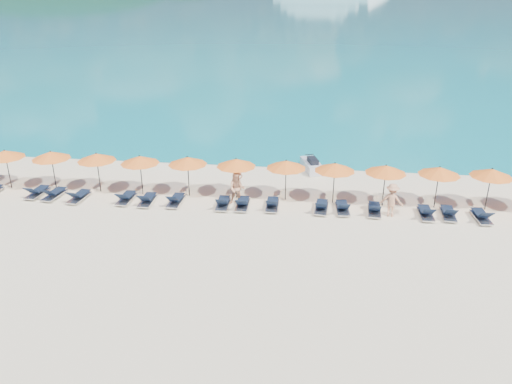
# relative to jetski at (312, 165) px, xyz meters

# --- Properties ---
(ground) EXTENTS (1400.00, 1400.00, 0.00)m
(ground) POSITION_rel_jetski_xyz_m (-2.66, -9.71, -0.35)
(ground) COLOR beige
(headland_main) EXTENTS (374.00, 242.00, 126.50)m
(headland_main) POSITION_rel_jetski_xyz_m (-302.66, 530.29, -38.35)
(headland_main) COLOR black
(headland_main) RESTS_ON ground
(headland_small) EXTENTS (162.00, 126.00, 85.50)m
(headland_small) POSITION_rel_jetski_xyz_m (-152.66, 550.29, -35.35)
(headland_small) COLOR black
(headland_small) RESTS_ON ground
(jetski) EXTENTS (1.55, 2.53, 0.85)m
(jetski) POSITION_rel_jetski_xyz_m (0.00, 0.00, 0.00)
(jetski) COLOR silver
(jetski) RESTS_ON ground
(beachgoer_a) EXTENTS (0.67, 0.52, 1.64)m
(beachgoer_a) POSITION_rel_jetski_xyz_m (-3.98, -4.40, 0.47)
(beachgoer_a) COLOR tan
(beachgoer_a) RESTS_ON ground
(beachgoer_b) EXTENTS (0.88, 0.55, 1.74)m
(beachgoer_b) POSITION_rel_jetski_xyz_m (-3.80, -5.62, 0.52)
(beachgoer_b) COLOR tan
(beachgoer_b) RESTS_ON ground
(beachgoer_c) EXTENTS (1.21, 0.78, 1.72)m
(beachgoer_c) POSITION_rel_jetski_xyz_m (4.04, -6.11, 0.51)
(beachgoer_c) COLOR tan
(beachgoer_c) RESTS_ON ground
(umbrella_1) EXTENTS (2.10, 2.10, 2.28)m
(umbrella_1) POSITION_rel_jetski_xyz_m (-16.92, -4.95, 1.67)
(umbrella_1) COLOR black
(umbrella_1) RESTS_ON ground
(umbrella_2) EXTENTS (2.10, 2.10, 2.28)m
(umbrella_2) POSITION_rel_jetski_xyz_m (-14.29, -4.82, 1.67)
(umbrella_2) COLOR black
(umbrella_2) RESTS_ON ground
(umbrella_3) EXTENTS (2.10, 2.10, 2.28)m
(umbrella_3) POSITION_rel_jetski_xyz_m (-11.66, -4.83, 1.67)
(umbrella_3) COLOR black
(umbrella_3) RESTS_ON ground
(umbrella_4) EXTENTS (2.10, 2.10, 2.28)m
(umbrella_4) POSITION_rel_jetski_xyz_m (-9.17, -4.96, 1.67)
(umbrella_4) COLOR black
(umbrella_4) RESTS_ON ground
(umbrella_5) EXTENTS (2.10, 2.10, 2.28)m
(umbrella_5) POSITION_rel_jetski_xyz_m (-6.58, -4.80, 1.67)
(umbrella_5) COLOR black
(umbrella_5) RESTS_ON ground
(umbrella_6) EXTENTS (2.10, 2.10, 2.28)m
(umbrella_6) POSITION_rel_jetski_xyz_m (-3.95, -4.79, 1.67)
(umbrella_6) COLOR black
(umbrella_6) RESTS_ON ground
(umbrella_7) EXTENTS (2.10, 2.10, 2.28)m
(umbrella_7) POSITION_rel_jetski_xyz_m (-1.31, -4.74, 1.67)
(umbrella_7) COLOR black
(umbrella_7) RESTS_ON ground
(umbrella_8) EXTENTS (2.10, 2.10, 2.28)m
(umbrella_8) POSITION_rel_jetski_xyz_m (1.21, -4.84, 1.67)
(umbrella_8) COLOR black
(umbrella_8) RESTS_ON ground
(umbrella_9) EXTENTS (2.10, 2.10, 2.28)m
(umbrella_9) POSITION_rel_jetski_xyz_m (3.78, -4.86, 1.67)
(umbrella_9) COLOR black
(umbrella_9) RESTS_ON ground
(umbrella_10) EXTENTS (2.10, 2.10, 2.28)m
(umbrella_10) POSITION_rel_jetski_xyz_m (6.44, -4.78, 1.67)
(umbrella_10) COLOR black
(umbrella_10) RESTS_ON ground
(umbrella_11) EXTENTS (2.10, 2.10, 2.28)m
(umbrella_11) POSITION_rel_jetski_xyz_m (8.98, -4.73, 1.67)
(umbrella_11) COLOR black
(umbrella_11) RESTS_ON ground
(lounger_3) EXTENTS (0.73, 1.74, 0.66)m
(lounger_3) POSITION_rel_jetski_xyz_m (-14.83, -5.88, -0.11)
(lounger_3) COLOR silver
(lounger_3) RESTS_ON ground
(lounger_4) EXTENTS (0.78, 1.75, 0.66)m
(lounger_4) POSITION_rel_jetski_xyz_m (-13.79, -6.01, -0.11)
(lounger_4) COLOR silver
(lounger_4) RESTS_ON ground
(lounger_5) EXTENTS (0.76, 1.75, 0.66)m
(lounger_5) POSITION_rel_jetski_xyz_m (-12.30, -6.17, -0.11)
(lounger_5) COLOR silver
(lounger_5) RESTS_ON ground
(lounger_6) EXTENTS (0.66, 1.71, 0.66)m
(lounger_6) POSITION_rel_jetski_xyz_m (-9.71, -6.05, -0.11)
(lounger_6) COLOR silver
(lounger_6) RESTS_ON ground
(lounger_7) EXTENTS (0.66, 1.71, 0.66)m
(lounger_7) POSITION_rel_jetski_xyz_m (-8.52, -6.14, -0.11)
(lounger_7) COLOR silver
(lounger_7) RESTS_ON ground
(lounger_8) EXTENTS (0.65, 1.71, 0.66)m
(lounger_8) POSITION_rel_jetski_xyz_m (-7.00, -6.04, -0.11)
(lounger_8) COLOR silver
(lounger_8) RESTS_ON ground
(lounger_9) EXTENTS (0.70, 1.73, 0.66)m
(lounger_9) POSITION_rel_jetski_xyz_m (-4.47, -6.08, -0.11)
(lounger_9) COLOR silver
(lounger_9) RESTS_ON ground
(lounger_10) EXTENTS (0.67, 1.72, 0.66)m
(lounger_10) POSITION_rel_jetski_xyz_m (-3.45, -6.04, -0.11)
(lounger_10) COLOR silver
(lounger_10) RESTS_ON ground
(lounger_11) EXTENTS (0.66, 1.71, 0.66)m
(lounger_11) POSITION_rel_jetski_xyz_m (-1.91, -5.93, -0.11)
(lounger_11) COLOR silver
(lounger_11) RESTS_ON ground
(lounger_12) EXTENTS (0.74, 1.74, 0.66)m
(lounger_12) POSITION_rel_jetski_xyz_m (0.62, -5.94, -0.11)
(lounger_12) COLOR silver
(lounger_12) RESTS_ON ground
(lounger_13) EXTENTS (0.73, 1.74, 0.66)m
(lounger_13) POSITION_rel_jetski_xyz_m (1.69, -5.91, -0.11)
(lounger_13) COLOR silver
(lounger_13) RESTS_ON ground
(lounger_14) EXTENTS (0.73, 1.74, 0.66)m
(lounger_14) POSITION_rel_jetski_xyz_m (3.28, -5.92, -0.11)
(lounger_14) COLOR silver
(lounger_14) RESTS_ON ground
(lounger_15) EXTENTS (0.63, 1.70, 0.66)m
(lounger_15) POSITION_rel_jetski_xyz_m (5.78, -6.01, -0.11)
(lounger_15) COLOR silver
(lounger_15) RESTS_ON ground
(lounger_16) EXTENTS (0.73, 1.74, 0.66)m
(lounger_16) POSITION_rel_jetski_xyz_m (6.88, -5.93, -0.11)
(lounger_16) COLOR silver
(lounger_16) RESTS_ON ground
(lounger_17) EXTENTS (0.72, 1.73, 0.66)m
(lounger_17) POSITION_rel_jetski_xyz_m (8.42, -6.07, -0.11)
(lounger_17) COLOR silver
(lounger_17) RESTS_ON ground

